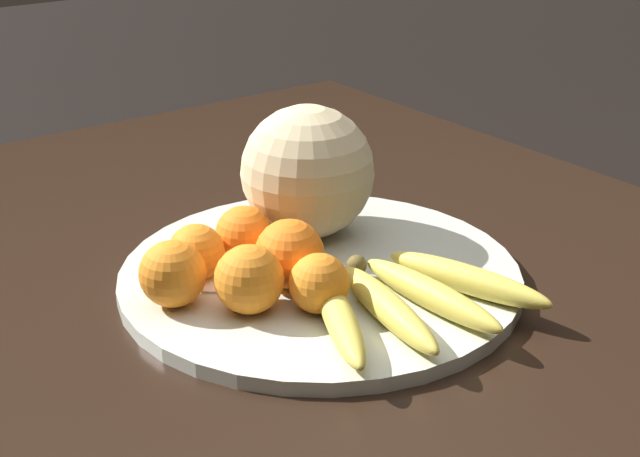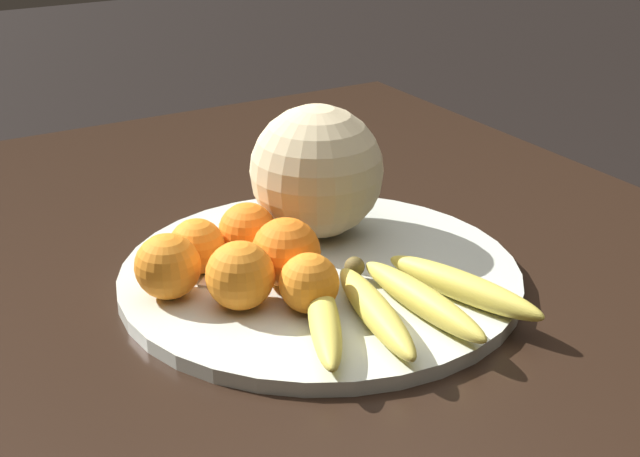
% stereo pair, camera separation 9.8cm
% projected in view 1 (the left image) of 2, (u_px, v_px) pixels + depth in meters
% --- Properties ---
extents(kitchen_table, '(1.31, 1.13, 0.75)m').
position_uv_depth(kitchen_table, '(285.00, 343.00, 1.06)').
color(kitchen_table, black).
rests_on(kitchen_table, ground_plane).
extents(fruit_bowl, '(0.45, 0.45, 0.02)m').
position_uv_depth(fruit_bowl, '(320.00, 275.00, 1.00)').
color(fruit_bowl, beige).
rests_on(fruit_bowl, kitchen_table).
extents(melon, '(0.16, 0.16, 0.16)m').
position_uv_depth(melon, '(308.00, 172.00, 1.05)').
color(melon, beige).
rests_on(melon, fruit_bowl).
extents(banana_bunch, '(0.20, 0.25, 0.03)m').
position_uv_depth(banana_bunch, '(409.00, 298.00, 0.90)').
color(banana_bunch, brown).
rests_on(banana_bunch, fruit_bowl).
extents(orange_front_left, '(0.07, 0.07, 0.07)m').
position_uv_depth(orange_front_left, '(249.00, 279.00, 0.90)').
color(orange_front_left, orange).
rests_on(orange_front_left, fruit_bowl).
extents(orange_front_right, '(0.07, 0.07, 0.07)m').
position_uv_depth(orange_front_right, '(173.00, 274.00, 0.91)').
color(orange_front_right, orange).
rests_on(orange_front_right, fruit_bowl).
extents(orange_mid_center, '(0.08, 0.08, 0.08)m').
position_uv_depth(orange_mid_center, '(289.00, 254.00, 0.95)').
color(orange_mid_center, orange).
rests_on(orange_mid_center, fruit_bowl).
extents(orange_back_left, '(0.06, 0.06, 0.06)m').
position_uv_depth(orange_back_left, '(196.00, 252.00, 0.97)').
color(orange_back_left, orange).
rests_on(orange_back_left, fruit_bowl).
extents(orange_back_right, '(0.07, 0.07, 0.07)m').
position_uv_depth(orange_back_right, '(244.00, 235.00, 1.00)').
color(orange_back_right, orange).
rests_on(orange_back_right, fruit_bowl).
extents(orange_top_small, '(0.06, 0.06, 0.06)m').
position_uv_depth(orange_top_small, '(319.00, 283.00, 0.90)').
color(orange_top_small, orange).
rests_on(orange_top_small, fruit_bowl).
extents(produce_tag, '(0.08, 0.08, 0.00)m').
position_uv_depth(produce_tag, '(224.00, 275.00, 0.98)').
color(produce_tag, white).
rests_on(produce_tag, fruit_bowl).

